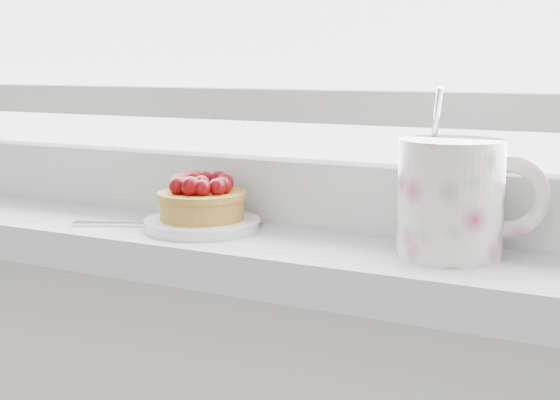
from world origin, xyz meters
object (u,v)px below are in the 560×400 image
Objects in this scene: floral_mug at (455,196)px; fork at (166,225)px; saucer at (202,224)px; raspberry_tart at (202,198)px.

floral_mug is 0.78× the size of fork.
saucer is 0.05m from fork.
saucer reaches higher than fork.
fork is (-0.04, -0.00, -0.00)m from saucer.
fork is at bearing -177.52° from floral_mug.
saucer is 0.62× the size of fork.
saucer is at bearing 5.00° from fork.
floral_mug is (0.27, 0.01, 0.05)m from saucer.
raspberry_tart is at bearing -178.06° from floral_mug.
raspberry_tart is at bearing 5.74° from fork.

